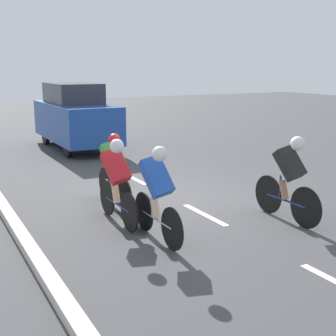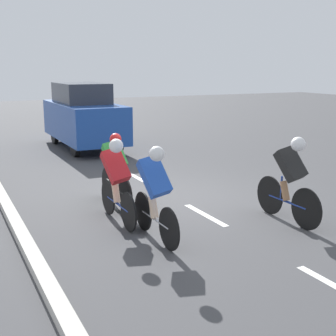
# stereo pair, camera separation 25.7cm
# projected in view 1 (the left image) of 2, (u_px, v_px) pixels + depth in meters

# --- Properties ---
(ground_plane) EXTENTS (60.00, 60.00, 0.00)m
(ground_plane) POSITION_uv_depth(u_px,v_px,m) (173.00, 199.00, 9.54)
(ground_plane) COLOR #424244
(lane_stripe_mid) EXTENTS (0.12, 1.40, 0.01)m
(lane_stripe_mid) POSITION_uv_depth(u_px,v_px,m) (205.00, 215.00, 8.52)
(lane_stripe_mid) COLOR white
(lane_stripe_mid) RESTS_ON ground
(lane_stripe_far) EXTENTS (0.12, 1.40, 0.01)m
(lane_stripe_far) POSITION_uv_depth(u_px,v_px,m) (133.00, 178.00, 11.28)
(lane_stripe_far) COLOR white
(lane_stripe_far) RESTS_ON ground
(curb) EXTENTS (0.20, 27.79, 0.14)m
(curb) POSITION_uv_depth(u_px,v_px,m) (25.00, 241.00, 7.03)
(curb) COLOR beige
(curb) RESTS_ON ground
(cyclist_black) EXTENTS (0.43, 1.65, 1.54)m
(cyclist_black) POSITION_uv_depth(u_px,v_px,m) (289.00, 176.00, 7.97)
(cyclist_black) COLOR black
(cyclist_black) RESTS_ON ground
(cyclist_green) EXTENTS (0.42, 1.65, 1.46)m
(cyclist_green) POSITION_uv_depth(u_px,v_px,m) (114.00, 168.00, 8.80)
(cyclist_green) COLOR black
(cyclist_green) RESTS_ON ground
(cyclist_blue) EXTENTS (0.43, 1.61, 1.53)m
(cyclist_blue) POSITION_uv_depth(u_px,v_px,m) (157.00, 191.00, 7.04)
(cyclist_blue) COLOR black
(cyclist_blue) RESTS_ON ground
(cyclist_red) EXTENTS (0.43, 1.67, 1.51)m
(cyclist_red) POSITION_uv_depth(u_px,v_px,m) (117.00, 179.00, 7.83)
(cyclist_red) COLOR black
(cyclist_red) RESTS_ON ground
(support_car) EXTENTS (1.70, 4.32, 2.12)m
(support_car) POSITION_uv_depth(u_px,v_px,m) (75.00, 116.00, 15.16)
(support_car) COLOR black
(support_car) RESTS_ON ground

